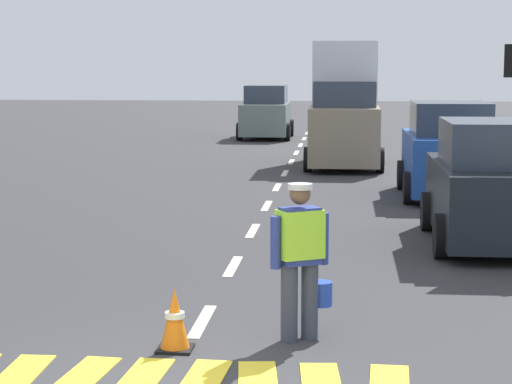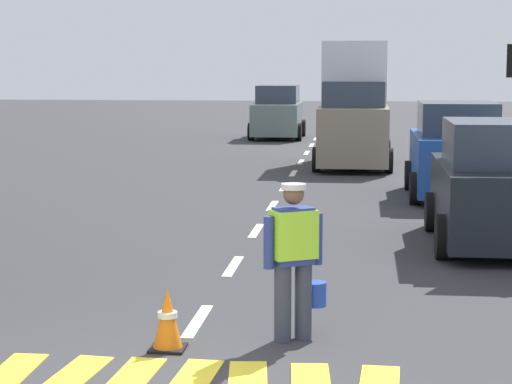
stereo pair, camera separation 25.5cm
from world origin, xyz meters
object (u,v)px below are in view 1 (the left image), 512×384
object	(u,v)px
delivery_truck	(344,110)
car_oncoming_third	(266,114)
car_parked_curbside	(492,187)
traffic_cone_near	(175,320)
car_parked_far	(449,153)
road_worker	(301,253)

from	to	relation	value
delivery_truck	car_oncoming_third	distance (m)	10.63
delivery_truck	car_parked_curbside	size ratio (longest dim) A/B	1.16
traffic_cone_near	car_oncoming_third	bearing A→B (deg)	92.83
car_oncoming_third	car_parked_curbside	distance (m)	22.76
car_parked_curbside	car_parked_far	distance (m)	5.64
car_parked_curbside	car_parked_far	size ratio (longest dim) A/B	1.03
road_worker	delivery_truck	bearing A→B (deg)	88.64
car_oncoming_third	car_parked_curbside	xyz separation A→B (m)	(5.47, -22.10, -0.03)
car_oncoming_third	car_parked_curbside	bearing A→B (deg)	-76.10
road_worker	delivery_truck	distance (m)	17.66
road_worker	car_oncoming_third	bearing A→B (deg)	95.47
car_parked_curbside	traffic_cone_near	bearing A→B (deg)	-123.27
delivery_truck	car_parked_far	xyz separation A→B (m)	(2.29, -6.31, -0.64)
traffic_cone_near	car_parked_curbside	size ratio (longest dim) A/B	0.16
delivery_truck	car_parked_curbside	world-z (taller)	delivery_truck
road_worker	traffic_cone_near	bearing A→B (deg)	-158.18
road_worker	traffic_cone_near	xyz separation A→B (m)	(-1.26, -0.51, -0.61)
traffic_cone_near	car_parked_curbside	bearing A→B (deg)	56.73
delivery_truck	car_oncoming_third	bearing A→B (deg)	106.88
traffic_cone_near	car_parked_curbside	world-z (taller)	car_parked_curbside
delivery_truck	road_worker	bearing A→B (deg)	-91.36
car_parked_curbside	car_parked_far	xyz separation A→B (m)	(-0.09, 5.64, 0.03)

